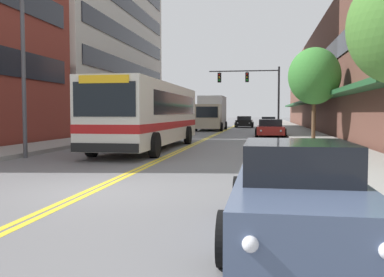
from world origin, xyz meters
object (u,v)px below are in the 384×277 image
object	(u,v)px
car_navy_parked_left_mid	(177,124)
car_black_moving_lead	(244,122)
car_dark_grey_parked_left_far	(154,128)
car_red_parked_right_far	(270,128)
street_lamp_left_near	(32,39)
city_bus	(151,113)
car_slate_blue_parked_right_foreground	(298,193)
traffic_signal_mast	(254,85)
box_truck	(212,113)
car_white_parked_right_mid	(268,122)
street_tree_right_mid	(314,76)

from	to	relation	value
car_navy_parked_left_mid	car_black_moving_lead	world-z (taller)	car_navy_parked_left_mid
car_navy_parked_left_mid	car_dark_grey_parked_left_far	distance (m)	9.54
car_red_parked_right_far	car_black_moving_lead	bearing A→B (deg)	97.98
car_red_parked_right_far	street_lamp_left_near	bearing A→B (deg)	-118.01
city_bus	car_slate_blue_parked_right_foreground	xyz separation A→B (m)	(5.92, -14.17, -1.14)
car_navy_parked_left_mid	traffic_signal_mast	bearing A→B (deg)	2.04
traffic_signal_mast	box_truck	bearing A→B (deg)	154.78
car_navy_parked_left_mid	street_lamp_left_near	world-z (taller)	street_lamp_left_near
car_dark_grey_parked_left_far	car_white_parked_right_mid	world-z (taller)	car_white_parked_right_mid
car_red_parked_right_far	box_truck	distance (m)	11.94
car_slate_blue_parked_right_foreground	street_lamp_left_near	distance (m)	13.52
car_navy_parked_left_mid	traffic_signal_mast	world-z (taller)	traffic_signal_mast
car_dark_grey_parked_left_far	city_bus	bearing A→B (deg)	-76.33
city_bus	car_white_parked_right_mid	world-z (taller)	city_bus
car_dark_grey_parked_left_far	street_tree_right_mid	size ratio (longest dim) A/B	0.85
box_truck	traffic_signal_mast	xyz separation A→B (m)	(4.24, -2.00, 2.63)
car_white_parked_right_mid	car_red_parked_right_far	world-z (taller)	car_white_parked_right_mid
car_navy_parked_left_mid	car_white_parked_right_mid	world-z (taller)	car_navy_parked_left_mid
car_black_moving_lead	street_lamp_left_near	bearing A→B (deg)	-99.82
car_navy_parked_left_mid	box_truck	distance (m)	3.96
car_dark_grey_parked_left_far	traffic_signal_mast	xyz separation A→B (m)	(7.18, 9.80, 3.75)
car_black_moving_lead	city_bus	bearing A→B (deg)	-95.63
car_navy_parked_left_mid	car_black_moving_lead	xyz separation A→B (m)	(5.97, 11.73, -0.03)
car_red_parked_right_far	car_dark_grey_parked_left_far	bearing A→B (deg)	-171.02
car_navy_parked_left_mid	box_truck	world-z (taller)	box_truck
street_tree_right_mid	car_black_moving_lead	bearing A→B (deg)	101.27
traffic_signal_mast	street_lamp_left_near	distance (m)	26.97
car_navy_parked_left_mid	car_red_parked_right_far	distance (m)	11.99
box_truck	street_lamp_left_near	distance (m)	28.18
car_navy_parked_left_mid	car_black_moving_lead	distance (m)	13.17
car_dark_grey_parked_left_far	street_lamp_left_near	bearing A→B (deg)	-92.20
car_white_parked_right_mid	city_bus	bearing A→B (deg)	-100.58
car_red_parked_right_far	car_slate_blue_parked_right_foreground	bearing A→B (deg)	-90.10
car_slate_blue_parked_right_foreground	box_truck	distance (m)	37.36
car_white_parked_right_mid	box_truck	size ratio (longest dim) A/B	0.65
street_lamp_left_near	car_navy_parked_left_mid	bearing A→B (deg)	88.92
traffic_signal_mast	car_navy_parked_left_mid	bearing A→B (deg)	-177.96
car_red_parked_right_far	street_lamp_left_near	distance (m)	20.08
car_red_parked_right_far	street_tree_right_mid	world-z (taller)	street_tree_right_mid
city_bus	car_red_parked_right_far	size ratio (longest dim) A/B	2.53
car_dark_grey_parked_left_far	street_tree_right_mid	world-z (taller)	street_tree_right_mid
car_slate_blue_parked_right_foreground	car_black_moving_lead	xyz separation A→B (m)	(-2.75, 46.38, 0.02)
car_black_moving_lead	car_navy_parked_left_mid	bearing A→B (deg)	-116.97
city_bus	box_truck	distance (m)	22.75
car_slate_blue_parked_right_foreground	car_red_parked_right_far	xyz separation A→B (m)	(0.05, 26.47, -0.02)
car_black_moving_lead	street_tree_right_mid	size ratio (longest dim) A/B	0.87
car_navy_parked_left_mid	car_red_parked_right_far	xyz separation A→B (m)	(8.76, -8.18, -0.07)
car_slate_blue_parked_right_foreground	traffic_signal_mast	size ratio (longest dim) A/B	0.65
box_truck	car_white_parked_right_mid	bearing A→B (deg)	59.23
car_white_parked_right_mid	car_red_parked_right_far	size ratio (longest dim) A/B	0.91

